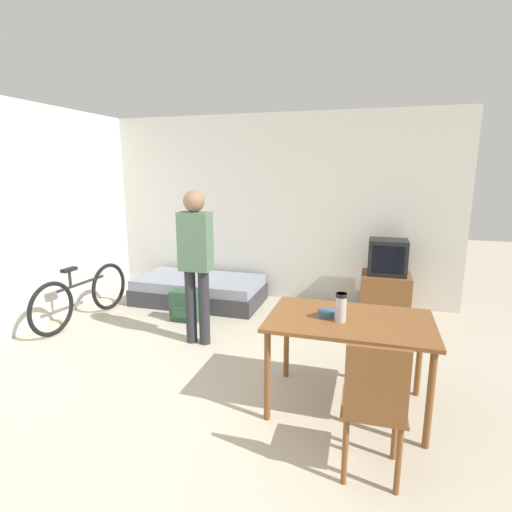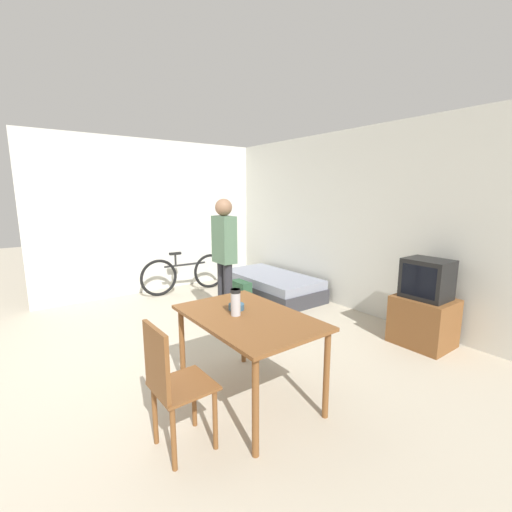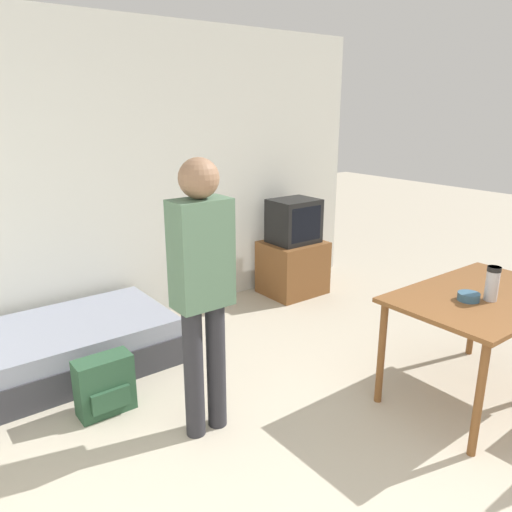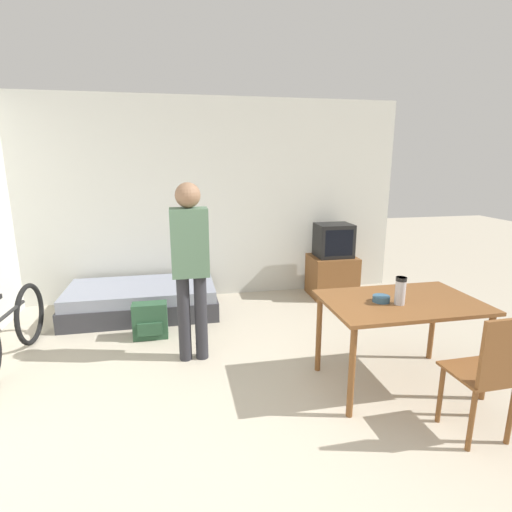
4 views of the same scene
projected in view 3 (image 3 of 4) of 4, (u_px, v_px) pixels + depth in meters
The scene contains 8 objects.
wall_back at pixel (108, 180), 4.33m from camera, with size 5.64×0.06×2.70m.
daybed at pixel (52, 351), 3.78m from camera, with size 1.83×0.95×0.37m.
tv at pixel (293, 253), 5.35m from camera, with size 0.62×0.54×1.03m.
dining_table at pixel (482, 307), 3.34m from camera, with size 1.27×0.82×0.77m.
person_standing at pixel (202, 281), 2.88m from camera, with size 0.34×0.23×1.70m.
thermos_flask at pixel (492, 282), 3.18m from camera, with size 0.09×0.09×0.23m.
mate_bowl at pixel (469, 297), 3.20m from camera, with size 0.14×0.14×0.05m.
backpack at pixel (105, 386), 3.29m from camera, with size 0.37×0.20×0.40m.
Camera 3 is at (-1.59, -0.67, 1.97)m, focal length 35.00 mm.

